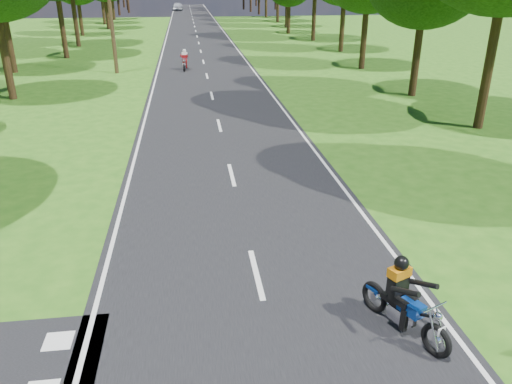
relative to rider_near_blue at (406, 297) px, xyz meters
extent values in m
plane|color=#295D15|center=(-2.38, 0.26, -0.76)|extent=(160.00, 160.00, 0.00)
cube|color=black|center=(-2.38, 50.26, -0.75)|extent=(7.00, 140.00, 0.02)
cube|color=silver|center=(-2.38, 2.26, -0.74)|extent=(0.12, 2.00, 0.01)
cube|color=silver|center=(-2.38, 8.26, -0.74)|extent=(0.12, 2.00, 0.01)
cube|color=silver|center=(-2.38, 14.26, -0.74)|extent=(0.12, 2.00, 0.01)
cube|color=silver|center=(-2.38, 20.26, -0.74)|extent=(0.12, 2.00, 0.01)
cube|color=silver|center=(-2.38, 26.26, -0.74)|extent=(0.12, 2.00, 0.01)
cube|color=silver|center=(-2.38, 32.26, -0.74)|extent=(0.12, 2.00, 0.01)
cube|color=silver|center=(-2.38, 38.26, -0.74)|extent=(0.12, 2.00, 0.01)
cube|color=silver|center=(-2.38, 44.26, -0.74)|extent=(0.12, 2.00, 0.01)
cube|color=silver|center=(-2.38, 50.26, -0.74)|extent=(0.12, 2.00, 0.01)
cube|color=silver|center=(-2.38, 56.26, -0.74)|extent=(0.12, 2.00, 0.01)
cube|color=silver|center=(-2.38, 62.26, -0.74)|extent=(0.12, 2.00, 0.01)
cube|color=silver|center=(-2.38, 68.26, -0.74)|extent=(0.12, 2.00, 0.01)
cube|color=silver|center=(-2.38, 74.26, -0.74)|extent=(0.12, 2.00, 0.01)
cube|color=silver|center=(-2.38, 80.26, -0.74)|extent=(0.12, 2.00, 0.01)
cube|color=silver|center=(-2.38, 86.26, -0.74)|extent=(0.12, 2.00, 0.01)
cube|color=silver|center=(-2.38, 92.26, -0.74)|extent=(0.12, 2.00, 0.01)
cube|color=silver|center=(-2.38, 98.26, -0.74)|extent=(0.12, 2.00, 0.01)
cube|color=silver|center=(-2.38, 104.26, -0.74)|extent=(0.12, 2.00, 0.01)
cube|color=silver|center=(-2.38, 110.26, -0.74)|extent=(0.12, 2.00, 0.01)
cube|color=silver|center=(-2.38, 116.26, -0.74)|extent=(0.12, 2.00, 0.01)
cube|color=silver|center=(-5.68, 50.26, -0.74)|extent=(0.10, 140.00, 0.01)
cube|color=silver|center=(0.92, 50.26, -0.74)|extent=(0.10, 140.00, 0.01)
cube|color=silver|center=(-6.18, 0.56, -0.74)|extent=(0.50, 0.50, 0.01)
cylinder|color=black|center=(-12.95, 21.01, 1.20)|extent=(0.40, 0.40, 3.91)
cylinder|color=black|center=(-15.31, 29.44, 1.14)|extent=(0.40, 0.40, 3.79)
cylinder|color=black|center=(-13.20, 35.85, 1.40)|extent=(0.40, 0.40, 4.32)
cylinder|color=black|center=(-13.64, 43.35, 1.44)|extent=(0.40, 0.40, 4.40)
cylinder|color=black|center=(-14.99, 53.03, 0.84)|extent=(0.40, 0.40, 3.20)
cylinder|color=black|center=(-13.13, 60.41, 0.85)|extent=(0.40, 0.40, 3.22)
cylinder|color=black|center=(-14.67, 68.17, 1.04)|extent=(0.40, 0.40, 3.61)
cylinder|color=black|center=(-14.32, 76.00, 0.57)|extent=(0.40, 0.40, 2.67)
cylinder|color=black|center=(-14.56, 85.16, 0.78)|extent=(0.40, 0.40, 3.09)
cylinder|color=black|center=(-13.61, 91.67, 1.48)|extent=(0.40, 0.40, 4.48)
cylinder|color=black|center=(8.69, 12.46, 1.52)|extent=(0.40, 0.40, 4.56)
cylinder|color=black|center=(8.55, 18.95, 0.99)|extent=(0.40, 0.40, 3.49)
cylinder|color=black|center=(8.69, 27.83, 1.09)|extent=(0.40, 0.40, 3.69)
cylinder|color=black|center=(9.79, 36.67, 1.11)|extent=(0.40, 0.40, 3.74)
cylinder|color=black|center=(9.34, 44.98, 1.56)|extent=(0.40, 0.40, 4.64)
cylinder|color=black|center=(8.17, 52.18, 0.69)|extent=(0.40, 0.40, 2.91)
cylinder|color=black|center=(9.39, 59.65, 1.18)|extent=(0.40, 0.40, 3.88)
cylinder|color=black|center=(9.72, 68.12, 1.33)|extent=(0.40, 0.40, 4.18)
cylinder|color=black|center=(9.42, 77.09, 1.56)|extent=(0.40, 0.40, 4.63)
cylinder|color=black|center=(9.31, 84.37, 0.92)|extent=(0.40, 0.40, 3.36)
cylinder|color=black|center=(8.76, 91.60, 1.28)|extent=(0.40, 0.40, 4.09)
cylinder|color=black|center=(-18.38, 95.26, 1.00)|extent=(0.40, 0.40, 3.52)
cylinder|color=#382616|center=(-8.38, 28.26, 3.24)|extent=(0.26, 0.26, 8.00)
imported|color=silver|center=(-4.85, 97.09, 0.02)|extent=(2.09, 4.58, 1.52)
camera|label=1|loc=(-3.64, -6.96, 5.22)|focal=35.00mm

